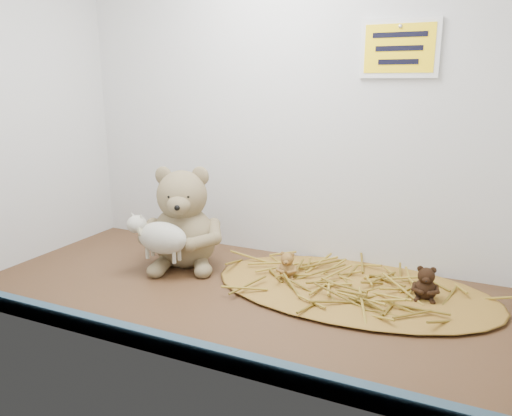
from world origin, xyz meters
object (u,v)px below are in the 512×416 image
at_px(main_teddy, 183,217).
at_px(mini_teddy_brown, 426,281).
at_px(mini_teddy_tan, 287,263).
at_px(toy_lamb, 163,238).

xyz_separation_m(main_teddy, mini_teddy_brown, (0.61, 0.02, -0.08)).
bearing_deg(main_teddy, mini_teddy_tan, -22.89).
bearing_deg(mini_teddy_tan, toy_lamb, -173.01).
bearing_deg(toy_lamb, mini_teddy_brown, 10.52).
bearing_deg(toy_lamb, mini_teddy_tan, 19.57).
xyz_separation_m(main_teddy, toy_lamb, (0.00, -0.09, -0.03)).
bearing_deg(mini_teddy_brown, main_teddy, 174.87).
distance_m(toy_lamb, mini_teddy_tan, 0.31).
distance_m(main_teddy, toy_lamb, 0.10).
bearing_deg(mini_teddy_tan, main_teddy, 169.11).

